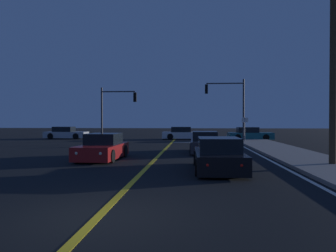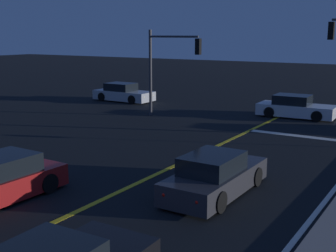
{
  "view_description": "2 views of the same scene",
  "coord_description": "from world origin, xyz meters",
  "px_view_note": "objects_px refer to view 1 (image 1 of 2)",
  "views": [
    {
      "loc": [
        1.98,
        -6.68,
        2.01
      ],
      "look_at": [
        -0.28,
        22.55,
        1.53
      ],
      "focal_mm": 35.2,
      "sensor_mm": 36.0,
      "label": 1
    },
    {
      "loc": [
        8.7,
        1.5,
        5.0
      ],
      "look_at": [
        0.11,
        15.36,
        1.69
      ],
      "focal_mm": 49.0,
      "sensor_mm": 36.0,
      "label": 2
    }
  ],
  "objects_px": {
    "car_lead_oncoming_silver": "(66,133)",
    "car_distant_tail_charcoal": "(205,143)",
    "car_side_waiting_white": "(183,134)",
    "utility_pole_right": "(334,30)",
    "traffic_signal_near_right": "(230,100)",
    "car_mid_block_black": "(218,156)",
    "car_far_approaching_red": "(103,148)",
    "street_sign_corner": "(245,126)",
    "car_parked_curb_teal": "(250,134)",
    "traffic_signal_far_left": "(115,106)"
  },
  "relations": [
    {
      "from": "car_distant_tail_charcoal",
      "to": "traffic_signal_far_left",
      "type": "bearing_deg",
      "value": 128.61
    },
    {
      "from": "car_side_waiting_white",
      "to": "car_distant_tail_charcoal",
      "type": "height_order",
      "value": "same"
    },
    {
      "from": "car_mid_block_black",
      "to": "car_parked_curb_teal",
      "type": "height_order",
      "value": "same"
    },
    {
      "from": "traffic_signal_near_right",
      "to": "street_sign_corner",
      "type": "height_order",
      "value": "traffic_signal_near_right"
    },
    {
      "from": "traffic_signal_far_left",
      "to": "street_sign_corner",
      "type": "bearing_deg",
      "value": -6.56
    },
    {
      "from": "car_distant_tail_charcoal",
      "to": "traffic_signal_near_right",
      "type": "distance_m",
      "value": 12.83
    },
    {
      "from": "car_mid_block_black",
      "to": "traffic_signal_near_right",
      "type": "bearing_deg",
      "value": 81.49
    },
    {
      "from": "car_mid_block_black",
      "to": "traffic_signal_near_right",
      "type": "distance_m",
      "value": 19.88
    },
    {
      "from": "car_distant_tail_charcoal",
      "to": "traffic_signal_far_left",
      "type": "height_order",
      "value": "traffic_signal_far_left"
    },
    {
      "from": "car_distant_tail_charcoal",
      "to": "car_far_approaching_red",
      "type": "height_order",
      "value": "same"
    },
    {
      "from": "car_far_approaching_red",
      "to": "car_parked_curb_teal",
      "type": "bearing_deg",
      "value": -119.36
    },
    {
      "from": "car_lead_oncoming_silver",
      "to": "car_far_approaching_red",
      "type": "distance_m",
      "value": 20.88
    },
    {
      "from": "car_distant_tail_charcoal",
      "to": "car_far_approaching_red",
      "type": "relative_size",
      "value": 1.04
    },
    {
      "from": "traffic_signal_near_right",
      "to": "car_mid_block_black",
      "type": "bearing_deg",
      "value": 82.45
    },
    {
      "from": "car_distant_tail_charcoal",
      "to": "utility_pole_right",
      "type": "height_order",
      "value": "utility_pole_right"
    },
    {
      "from": "car_parked_curb_teal",
      "to": "traffic_signal_near_right",
      "type": "height_order",
      "value": "traffic_signal_near_right"
    },
    {
      "from": "car_side_waiting_white",
      "to": "utility_pole_right",
      "type": "height_order",
      "value": "utility_pole_right"
    },
    {
      "from": "car_lead_oncoming_silver",
      "to": "car_side_waiting_white",
      "type": "bearing_deg",
      "value": 91.14
    },
    {
      "from": "car_lead_oncoming_silver",
      "to": "car_distant_tail_charcoal",
      "type": "bearing_deg",
      "value": 45.85
    },
    {
      "from": "utility_pole_right",
      "to": "traffic_signal_far_left",
      "type": "bearing_deg",
      "value": 129.27
    },
    {
      "from": "car_lead_oncoming_silver",
      "to": "car_parked_curb_teal",
      "type": "distance_m",
      "value": 19.88
    },
    {
      "from": "car_lead_oncoming_silver",
      "to": "car_far_approaching_red",
      "type": "bearing_deg",
      "value": 27.41
    },
    {
      "from": "car_side_waiting_white",
      "to": "car_mid_block_black",
      "type": "height_order",
      "value": "same"
    },
    {
      "from": "car_distant_tail_charcoal",
      "to": "traffic_signal_near_right",
      "type": "xyz_separation_m",
      "value": [
        2.86,
        12.02,
        3.45
      ]
    },
    {
      "from": "car_mid_block_black",
      "to": "utility_pole_right",
      "type": "bearing_deg",
      "value": 14.71
    },
    {
      "from": "car_far_approaching_red",
      "to": "car_parked_curb_teal",
      "type": "height_order",
      "value": "same"
    },
    {
      "from": "car_parked_curb_teal",
      "to": "street_sign_corner",
      "type": "height_order",
      "value": "street_sign_corner"
    },
    {
      "from": "traffic_signal_near_right",
      "to": "utility_pole_right",
      "type": "distance_m",
      "value": 18.26
    },
    {
      "from": "car_distant_tail_charcoal",
      "to": "car_far_approaching_red",
      "type": "bearing_deg",
      "value": -143.33
    },
    {
      "from": "car_mid_block_black",
      "to": "traffic_signal_far_left",
      "type": "distance_m",
      "value": 20.15
    },
    {
      "from": "car_distant_tail_charcoal",
      "to": "street_sign_corner",
      "type": "height_order",
      "value": "street_sign_corner"
    },
    {
      "from": "car_distant_tail_charcoal",
      "to": "car_lead_oncoming_silver",
      "type": "bearing_deg",
      "value": 135.85
    },
    {
      "from": "traffic_signal_near_right",
      "to": "street_sign_corner",
      "type": "distance_m",
      "value": 3.87
    },
    {
      "from": "car_side_waiting_white",
      "to": "car_distant_tail_charcoal",
      "type": "distance_m",
      "value": 14.93
    },
    {
      "from": "car_side_waiting_white",
      "to": "utility_pole_right",
      "type": "bearing_deg",
      "value": 16.97
    },
    {
      "from": "car_parked_curb_teal",
      "to": "street_sign_corner",
      "type": "xyz_separation_m",
      "value": [
        -1.15,
        -4.4,
        0.98
      ]
    },
    {
      "from": "car_distant_tail_charcoal",
      "to": "car_far_approaching_red",
      "type": "distance_m",
      "value": 6.69
    },
    {
      "from": "utility_pole_right",
      "to": "traffic_signal_near_right",
      "type": "bearing_deg",
      "value": 97.68
    },
    {
      "from": "car_mid_block_black",
      "to": "traffic_signal_near_right",
      "type": "relative_size",
      "value": 0.78
    },
    {
      "from": "car_side_waiting_white",
      "to": "car_mid_block_black",
      "type": "relative_size",
      "value": 0.98
    },
    {
      "from": "car_side_waiting_white",
      "to": "street_sign_corner",
      "type": "height_order",
      "value": "street_sign_corner"
    },
    {
      "from": "car_side_waiting_white",
      "to": "car_parked_curb_teal",
      "type": "relative_size",
      "value": 1.0
    },
    {
      "from": "car_lead_oncoming_silver",
      "to": "street_sign_corner",
      "type": "xyz_separation_m",
      "value": [
        18.7,
        -5.49,
        0.98
      ]
    },
    {
      "from": "car_lead_oncoming_silver",
      "to": "car_mid_block_black",
      "type": "height_order",
      "value": "same"
    },
    {
      "from": "car_side_waiting_white",
      "to": "car_mid_block_black",
      "type": "xyz_separation_m",
      "value": [
        2.14,
        -22.2,
        0.0
      ]
    },
    {
      "from": "car_far_approaching_red",
      "to": "street_sign_corner",
      "type": "height_order",
      "value": "street_sign_corner"
    },
    {
      "from": "car_side_waiting_white",
      "to": "traffic_signal_far_left",
      "type": "xyz_separation_m",
      "value": [
        -6.44,
        -4.2,
        2.88
      ]
    },
    {
      "from": "street_sign_corner",
      "to": "car_side_waiting_white",
      "type": "bearing_deg",
      "value": 135.71
    },
    {
      "from": "utility_pole_right",
      "to": "car_far_approaching_red",
      "type": "bearing_deg",
      "value": 169.15
    },
    {
      "from": "car_far_approaching_red",
      "to": "street_sign_corner",
      "type": "xyz_separation_m",
      "value": [
        9.3,
        13.15,
        0.98
      ]
    }
  ]
}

